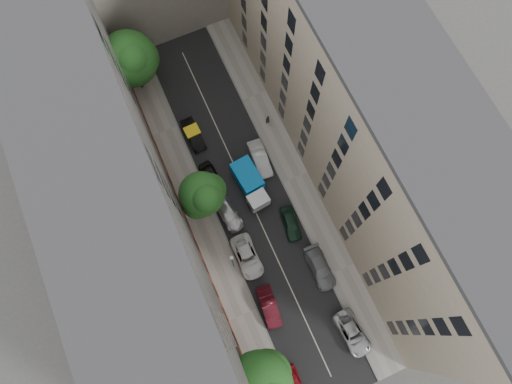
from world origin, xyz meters
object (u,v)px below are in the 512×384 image
car_right_3 (260,159)px  lamp_post (232,261)px  tree_mid (203,195)px  car_left_4 (212,178)px  tarp_truck (250,184)px  tree_far (131,60)px  car_left_2 (247,257)px  car_left_1 (269,307)px  car_right_1 (320,268)px  car_right_2 (291,223)px  pedestrian (268,120)px  car_left_3 (228,213)px  car_right_0 (352,333)px  car_left_5 (193,135)px

car_right_3 → lamp_post: 12.28m
tree_mid → car_left_4: bearing=60.2°
tarp_truck → tree_far: 18.07m
tarp_truck → car_left_2: size_ratio=1.18×
tarp_truck → car_left_1: tarp_truck is taller
car_right_1 → lamp_post: (-7.92, 3.82, 3.00)m
tarp_truck → car_right_2: size_ratio=1.47×
lamp_post → pedestrian: size_ratio=3.71×
car_left_4 → car_right_3: (5.60, -0.07, 0.05)m
tarp_truck → lamp_post: bearing=-131.2°
tarp_truck → car_left_1: size_ratio=1.33×
car_left_2 → car_left_3: 5.08m
car_right_0 → tarp_truck: bearing=95.6°
tarp_truck → car_left_5: 8.80m
car_left_5 → pedestrian: size_ratio=2.70×
tarp_truck → car_right_2: tarp_truck is taller
car_left_1 → car_right_0: car_left_1 is taller
tarp_truck → pedestrian: 7.97m
car_right_1 → lamp_post: lamp_post is taller
tree_far → car_left_1: bearing=-83.9°
tarp_truck → car_left_5: bearing=106.7°
car_left_3 → tree_far: size_ratio=0.52×
car_left_1 → car_left_4: bearing=95.8°
car_left_2 → car_left_5: 14.93m
car_right_3 → tree_far: bearing=125.8°
car_left_3 → pedestrian: pedestrian is taller
car_left_4 → pedestrian: 9.11m
car_left_4 → car_right_0: size_ratio=0.85×
car_left_3 → tree_mid: bearing=135.3°
tree_far → car_left_4: bearing=-77.5°
car_left_4 → tarp_truck: bearing=-44.1°
car_left_4 → car_right_0: car_left_4 is taller
car_left_3 → tree_mid: tree_mid is taller
tree_far → pedestrian: (11.35, -10.08, -4.65)m
car_left_3 → car_right_2: bearing=-41.7°
tarp_truck → car_right_0: size_ratio=1.20×
pedestrian → lamp_post: bearing=39.1°
tarp_truck → car_left_3: (-3.40, -1.77, -0.76)m
car_right_3 → tree_mid: (-7.30, -2.91, 4.87)m
car_left_1 → tree_mid: tree_mid is taller
car_right_0 → car_right_1: bearing=86.7°
car_right_1 → tree_far: size_ratio=0.56×
car_left_1 → pedestrian: bearing=71.8°
tarp_truck → tree_mid: bearing=179.5°
car_left_4 → car_right_1: 14.82m
car_left_3 → car_left_5: car_left_5 is taller
car_right_1 → car_right_3: (-0.73, 13.33, 0.04)m
car_left_4 → car_right_0: bearing=-80.5°
car_right_3 → tree_far: 17.11m
car_left_3 → pedestrian: (8.28, 8.05, 0.27)m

